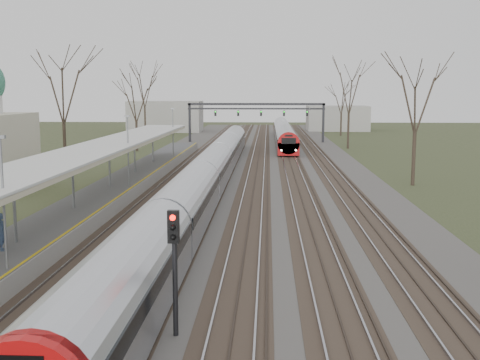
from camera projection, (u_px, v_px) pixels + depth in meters
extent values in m
cube|color=#474442|center=(248.00, 166.00, 62.93)|extent=(24.00, 160.00, 0.10)
cube|color=#4C3828|center=(191.00, 165.00, 63.20)|extent=(2.60, 160.00, 0.06)
cube|color=gray|center=(184.00, 164.00, 63.22)|extent=(0.07, 160.00, 0.12)
cube|color=gray|center=(198.00, 164.00, 63.16)|extent=(0.07, 160.00, 0.12)
cube|color=#4C3828|center=(224.00, 165.00, 63.04)|extent=(2.60, 160.00, 0.06)
cube|color=gray|center=(217.00, 164.00, 63.06)|extent=(0.07, 160.00, 0.12)
cube|color=gray|center=(231.00, 164.00, 62.99)|extent=(0.07, 160.00, 0.12)
cube|color=#4C3828|center=(257.00, 165.00, 62.88)|extent=(2.60, 160.00, 0.06)
cube|color=gray|center=(251.00, 165.00, 62.90)|extent=(0.07, 160.00, 0.12)
cube|color=gray|center=(264.00, 165.00, 62.83)|extent=(0.07, 160.00, 0.12)
cube|color=#4C3828|center=(291.00, 165.00, 62.71)|extent=(2.60, 160.00, 0.06)
cube|color=gray|center=(284.00, 165.00, 62.74)|extent=(0.07, 160.00, 0.12)
cube|color=gray|center=(298.00, 165.00, 62.67)|extent=(0.07, 160.00, 0.12)
cube|color=#4C3828|center=(325.00, 166.00, 62.55)|extent=(2.60, 160.00, 0.06)
cube|color=gray|center=(318.00, 165.00, 62.58)|extent=(0.07, 160.00, 0.12)
cube|color=gray|center=(332.00, 165.00, 62.51)|extent=(0.07, 160.00, 0.12)
cube|color=#9E9B93|center=(122.00, 186.00, 45.98)|extent=(3.50, 69.00, 1.00)
cylinder|color=slate|center=(14.00, 210.00, 26.42)|extent=(0.14, 0.14, 3.00)
cylinder|color=slate|center=(73.00, 183.00, 34.32)|extent=(0.14, 0.14, 3.00)
cylinder|color=slate|center=(110.00, 166.00, 42.23)|extent=(0.14, 0.14, 3.00)
cylinder|color=slate|center=(135.00, 154.00, 50.14)|extent=(0.14, 0.14, 3.00)
cylinder|color=slate|center=(153.00, 146.00, 58.05)|extent=(0.14, 0.14, 3.00)
cube|color=silver|center=(105.00, 145.00, 41.02)|extent=(4.10, 50.00, 0.12)
cube|color=#C3B897|center=(105.00, 148.00, 41.05)|extent=(4.10, 50.00, 0.25)
cube|color=black|center=(190.00, 123.00, 92.62)|extent=(0.35, 0.35, 6.00)
cube|color=black|center=(323.00, 123.00, 91.68)|extent=(0.35, 0.35, 6.00)
cube|color=black|center=(256.00, 104.00, 91.73)|extent=(21.00, 0.35, 0.35)
cube|color=black|center=(256.00, 109.00, 91.83)|extent=(21.00, 0.25, 0.25)
cube|color=black|center=(215.00, 113.00, 92.02)|extent=(0.32, 0.22, 0.85)
sphere|color=#0CFF19|center=(215.00, 112.00, 91.85)|extent=(0.16, 0.16, 0.16)
cube|color=black|center=(238.00, 113.00, 91.86)|extent=(0.32, 0.22, 0.85)
sphere|color=#0CFF19|center=(238.00, 112.00, 91.69)|extent=(0.16, 0.16, 0.16)
cube|color=black|center=(261.00, 113.00, 91.70)|extent=(0.32, 0.22, 0.85)
sphere|color=#0CFF19|center=(261.00, 112.00, 91.53)|extent=(0.16, 0.16, 0.16)
cube|color=black|center=(284.00, 113.00, 91.54)|extent=(0.32, 0.22, 0.85)
sphere|color=#0CFF19|center=(284.00, 112.00, 91.37)|extent=(0.16, 0.16, 0.16)
cube|color=black|center=(307.00, 113.00, 91.38)|extent=(0.32, 0.22, 0.85)
sphere|color=#0CFF19|center=(307.00, 112.00, 91.20)|extent=(0.16, 0.16, 0.16)
cylinder|color=#2D231C|center=(65.00, 148.00, 56.44)|extent=(0.30, 0.30, 4.95)
cylinder|color=#2D231C|center=(414.00, 159.00, 49.12)|extent=(0.30, 0.30, 4.50)
cube|color=#A5A8AF|center=(211.00, 174.00, 48.61)|extent=(2.55, 75.00, 1.60)
cylinder|color=#A5A8AF|center=(211.00, 166.00, 48.52)|extent=(2.60, 74.70, 2.60)
cube|color=black|center=(211.00, 165.00, 48.50)|extent=(2.62, 74.40, 0.55)
cube|color=black|center=(211.00, 185.00, 48.75)|extent=(1.80, 74.00, 0.35)
cube|color=#A5A8AF|center=(284.00, 135.00, 92.61)|extent=(2.55, 45.00, 1.60)
cylinder|color=#A5A8AF|center=(284.00, 131.00, 92.52)|extent=(2.60, 44.70, 2.60)
cube|color=black|center=(284.00, 131.00, 92.51)|extent=(2.62, 44.40, 0.55)
cube|color=#BB0A0B|center=(289.00, 149.00, 70.48)|extent=(2.55, 0.50, 1.50)
cylinder|color=#BB0A0B|center=(289.00, 143.00, 70.43)|extent=(2.60, 0.60, 2.60)
cube|color=black|center=(289.00, 141.00, 70.12)|extent=(1.70, 0.12, 0.70)
sphere|color=white|center=(281.00, 150.00, 70.33)|extent=(0.22, 0.22, 0.22)
sphere|color=white|center=(296.00, 150.00, 70.26)|extent=(0.22, 0.22, 0.22)
cube|color=black|center=(284.00, 141.00, 92.75)|extent=(1.80, 44.00, 0.35)
imported|color=#344766|center=(2.00, 232.00, 25.18)|extent=(0.59, 0.70, 1.63)
cylinder|color=black|center=(175.00, 276.00, 18.46)|extent=(0.16, 0.16, 4.00)
cube|color=black|center=(173.00, 227.00, 18.08)|extent=(0.35, 0.22, 1.00)
sphere|color=#FF0C05|center=(173.00, 218.00, 17.91)|extent=(0.18, 0.18, 0.18)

